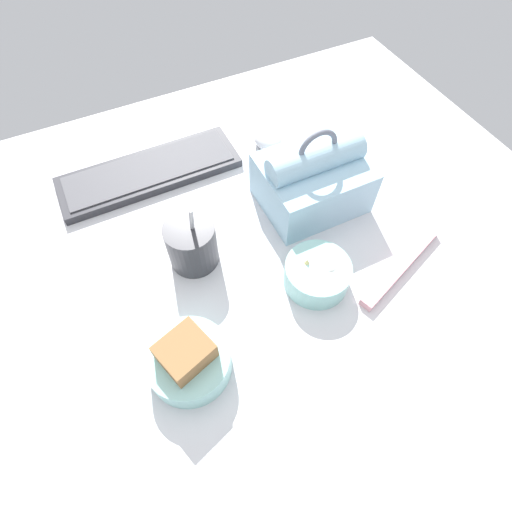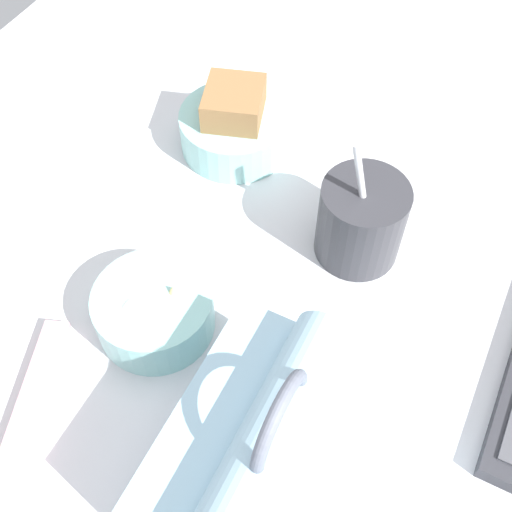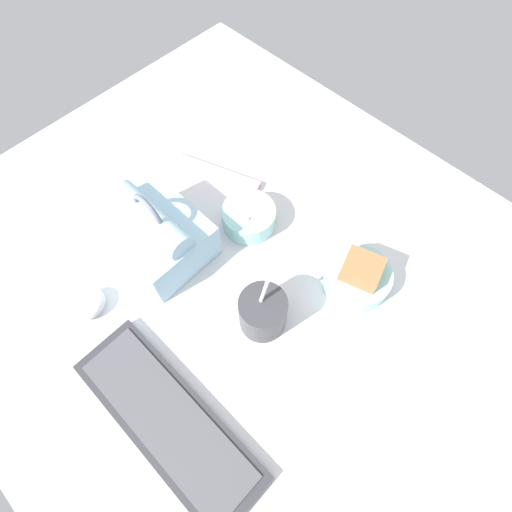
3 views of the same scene
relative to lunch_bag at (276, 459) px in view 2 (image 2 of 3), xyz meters
The scene contains 6 objects.
desk_surface 23.70cm from the lunch_bag, 159.53° to the right, with size 140.00×110.00×2.00cm.
lunch_bag is the anchor object (origin of this frame).
soup_cup 26.56cm from the lunch_bag, behind, with size 8.97×8.97×15.38cm.
bento_bowl_sandwich 40.86cm from the lunch_bag, 147.41° to the right, with size 13.06×13.06×8.47cm.
bento_bowl_snacks 19.53cm from the lunch_bag, 117.09° to the right, with size 11.54×11.54×5.96cm.
chopstick_case 23.13cm from the lunch_bag, 72.77° to the right, with size 21.97×10.01×1.60cm.
Camera 2 is at (36.36, 13.79, 57.87)cm, focal length 45.00 mm.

